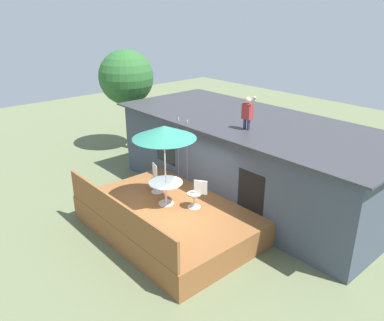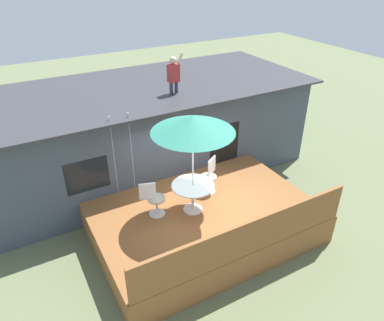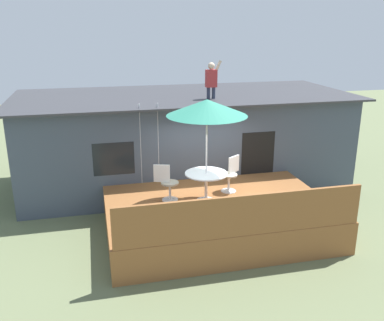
{
  "view_description": "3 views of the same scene",
  "coord_description": "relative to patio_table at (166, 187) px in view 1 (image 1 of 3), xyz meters",
  "views": [
    {
      "loc": [
        8.24,
        -6.48,
        6.53
      ],
      "look_at": [
        -0.19,
        0.97,
        2.01
      ],
      "focal_mm": 35.86,
      "sensor_mm": 36.0,
      "label": 1
    },
    {
      "loc": [
        -3.79,
        -6.36,
        6.42
      ],
      "look_at": [
        0.31,
        1.03,
        1.52
      ],
      "focal_mm": 33.83,
      "sensor_mm": 36.0,
      "label": 2
    },
    {
      "loc": [
        -2.85,
        -9.42,
        5.0
      ],
      "look_at": [
        -0.35,
        1.07,
        1.52
      ],
      "focal_mm": 39.82,
      "sensor_mm": 36.0,
      "label": 3
    }
  ],
  "objects": [
    {
      "name": "person_figure",
      "position": [
        0.86,
        2.65,
        2.11
      ],
      "size": [
        0.47,
        0.2,
        1.11
      ],
      "color": "#33384C",
      "rests_on": "house"
    },
    {
      "name": "deck_railing",
      "position": [
        0.26,
        -1.9,
        -0.14
      ],
      "size": [
        5.32,
        0.08,
        0.9
      ],
      "primitive_type": "cube",
      "color": "brown",
      "rests_on": "deck"
    },
    {
      "name": "patio_umbrella",
      "position": [
        0.0,
        -0.0,
        1.76
      ],
      "size": [
        1.9,
        1.9,
        2.54
      ],
      "color": "silver",
      "rests_on": "deck"
    },
    {
      "name": "ground_plane",
      "position": [
        0.26,
        0.05,
        -1.39
      ],
      "size": [
        40.0,
        40.0,
        0.0
      ],
      "primitive_type": "plane",
      "color": "#66704C"
    },
    {
      "name": "deck",
      "position": [
        0.26,
        0.05,
        -0.99
      ],
      "size": [
        5.42,
        3.99,
        0.8
      ],
      "primitive_type": "cube",
      "color": "brown",
      "rests_on": "ground"
    },
    {
      "name": "house",
      "position": [
        0.26,
        3.64,
        0.06
      ],
      "size": [
        10.5,
        4.5,
        2.89
      ],
      "color": "#424C5B",
      "rests_on": "ground"
    },
    {
      "name": "patio_table",
      "position": [
        0.0,
        0.0,
        0.0
      ],
      "size": [
        1.04,
        1.04,
        0.74
      ],
      "color": "silver",
      "rests_on": "deck"
    },
    {
      "name": "patio_chair_left",
      "position": [
        -0.92,
        0.31,
        -0.13
      ],
      "size": [
        0.61,
        0.44,
        0.92
      ],
      "rotation": [
        0.0,
        0.0,
        -0.33
      ],
      "color": "silver",
      "rests_on": "deck"
    },
    {
      "name": "step_ladder",
      "position": [
        -1.14,
        1.67,
        0.51
      ],
      "size": [
        0.52,
        0.04,
        2.2
      ],
      "color": "silver",
      "rests_on": "deck"
    },
    {
      "name": "backyard_tree",
      "position": [
        -7.03,
        3.19,
        2.06
      ],
      "size": [
        2.56,
        2.56,
        4.76
      ],
      "color": "brown",
      "rests_on": "ground"
    },
    {
      "name": "patio_chair_right",
      "position": [
        0.81,
        0.54,
        -0.13
      ],
      "size": [
        0.56,
        0.46,
        0.92
      ],
      "rotation": [
        0.0,
        0.0,
        -2.55
      ],
      "color": "silver",
      "rests_on": "deck"
    }
  ]
}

